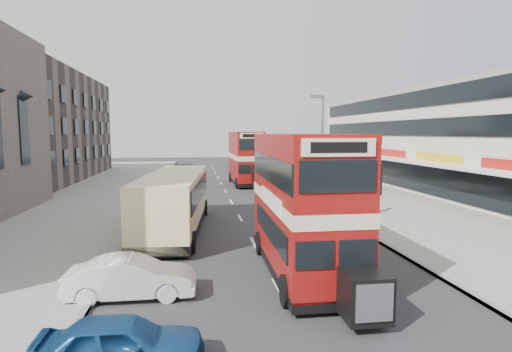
{
  "coord_description": "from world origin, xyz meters",
  "views": [
    {
      "loc": [
        -2.81,
        -11.35,
        5.36
      ],
      "look_at": [
        -0.12,
        6.41,
        3.46
      ],
      "focal_mm": 28.77,
      "sensor_mm": 36.0,
      "label": 1
    }
  ],
  "objects_px": {
    "coach": "(174,200)",
    "car_right_b": "(288,192)",
    "pedestrian_near": "(373,198)",
    "car_left_near": "(121,344)",
    "cyclist": "(287,193)",
    "car_left_front": "(132,277)",
    "bus_second": "(245,158)",
    "car_right_a": "(305,202)",
    "pedestrian_far": "(304,173)",
    "street_lamp": "(321,141)",
    "bus_main": "(302,203)"
  },
  "relations": [
    {
      "from": "bus_second",
      "to": "car_left_near",
      "type": "relative_size",
      "value": 2.57
    },
    {
      "from": "car_left_near",
      "to": "cyclist",
      "type": "xyz_separation_m",
      "value": [
        8.65,
        21.0,
        0.15
      ]
    },
    {
      "from": "car_right_a",
      "to": "pedestrian_far",
      "type": "distance_m",
      "value": 15.81
    },
    {
      "from": "bus_second",
      "to": "pedestrian_far",
      "type": "xyz_separation_m",
      "value": [
        6.4,
        0.46,
        -1.69
      ]
    },
    {
      "from": "car_right_a",
      "to": "car_right_b",
      "type": "height_order",
      "value": "car_right_b"
    },
    {
      "from": "car_left_near",
      "to": "car_right_a",
      "type": "height_order",
      "value": "car_left_near"
    },
    {
      "from": "bus_main",
      "to": "pedestrian_near",
      "type": "xyz_separation_m",
      "value": [
        7.52,
        10.14,
        -1.56
      ]
    },
    {
      "from": "car_left_near",
      "to": "car_right_a",
      "type": "bearing_deg",
      "value": -26.06
    },
    {
      "from": "car_right_a",
      "to": "pedestrian_far",
      "type": "relative_size",
      "value": 2.2
    },
    {
      "from": "car_right_b",
      "to": "pedestrian_near",
      "type": "height_order",
      "value": "pedestrian_near"
    },
    {
      "from": "street_lamp",
      "to": "pedestrian_near",
      "type": "xyz_separation_m",
      "value": [
        2.21,
        -4.36,
        -3.64
      ]
    },
    {
      "from": "car_right_b",
      "to": "cyclist",
      "type": "bearing_deg",
      "value": -11.53
    },
    {
      "from": "bus_second",
      "to": "cyclist",
      "type": "height_order",
      "value": "bus_second"
    },
    {
      "from": "car_right_b",
      "to": "pedestrian_near",
      "type": "xyz_separation_m",
      "value": [
        4.17,
        -6.71,
        0.49
      ]
    },
    {
      "from": "car_right_a",
      "to": "car_left_near",
      "type": "bearing_deg",
      "value": -29.34
    },
    {
      "from": "bus_main",
      "to": "pedestrian_far",
      "type": "bearing_deg",
      "value": -104.62
    },
    {
      "from": "car_left_front",
      "to": "car_right_b",
      "type": "height_order",
      "value": "car_left_front"
    },
    {
      "from": "car_right_a",
      "to": "car_right_b",
      "type": "distance_m",
      "value": 4.41
    },
    {
      "from": "car_left_near",
      "to": "car_right_b",
      "type": "xyz_separation_m",
      "value": [
        9.06,
        22.58,
        0.02
      ]
    },
    {
      "from": "coach",
      "to": "pedestrian_near",
      "type": "relative_size",
      "value": 5.64
    },
    {
      "from": "coach",
      "to": "car_left_front",
      "type": "xyz_separation_m",
      "value": [
        -0.98,
        -9.09,
        -1.05
      ]
    },
    {
      "from": "street_lamp",
      "to": "car_left_near",
      "type": "bearing_deg",
      "value": -118.59
    },
    {
      "from": "street_lamp",
      "to": "car_right_b",
      "type": "distance_m",
      "value": 5.14
    },
    {
      "from": "coach",
      "to": "car_right_b",
      "type": "xyz_separation_m",
      "value": [
        8.46,
        9.26,
        -1.07
      ]
    },
    {
      "from": "bus_main",
      "to": "car_left_front",
      "type": "xyz_separation_m",
      "value": [
        -6.09,
        -1.5,
        -2.03
      ]
    },
    {
      "from": "car_left_front",
      "to": "car_right_a",
      "type": "xyz_separation_m",
      "value": [
        9.67,
        13.96,
        -0.08
      ]
    },
    {
      "from": "coach",
      "to": "car_left_front",
      "type": "bearing_deg",
      "value": -90.76
    },
    {
      "from": "car_left_front",
      "to": "car_right_b",
      "type": "relative_size",
      "value": 0.87
    },
    {
      "from": "bus_main",
      "to": "car_left_near",
      "type": "bearing_deg",
      "value": 45.86
    },
    {
      "from": "car_left_front",
      "to": "car_right_b",
      "type": "bearing_deg",
      "value": -26.17
    },
    {
      "from": "coach",
      "to": "pedestrian_far",
      "type": "height_order",
      "value": "coach"
    },
    {
      "from": "street_lamp",
      "to": "bus_second",
      "type": "relative_size",
      "value": 0.85
    },
    {
      "from": "bus_main",
      "to": "car_right_a",
      "type": "xyz_separation_m",
      "value": [
        3.57,
        12.45,
        -2.1
      ]
    },
    {
      "from": "car_right_b",
      "to": "cyclist",
      "type": "relative_size",
      "value": 2.11
    },
    {
      "from": "street_lamp",
      "to": "car_left_front",
      "type": "height_order",
      "value": "street_lamp"
    },
    {
      "from": "street_lamp",
      "to": "bus_main",
      "type": "relative_size",
      "value": 0.87
    },
    {
      "from": "car_left_front",
      "to": "street_lamp",
      "type": "bearing_deg",
      "value": -34.44
    },
    {
      "from": "car_left_front",
      "to": "car_left_near",
      "type": "bearing_deg",
      "value": -173.86
    },
    {
      "from": "cyclist",
      "to": "car_left_front",
      "type": "bearing_deg",
      "value": -112.14
    },
    {
      "from": "car_left_near",
      "to": "bus_second",
      "type": "bearing_deg",
      "value": -10.92
    },
    {
      "from": "coach",
      "to": "car_right_b",
      "type": "height_order",
      "value": "coach"
    },
    {
      "from": "car_right_b",
      "to": "cyclist",
      "type": "distance_m",
      "value": 1.64
    },
    {
      "from": "coach",
      "to": "car_right_a",
      "type": "bearing_deg",
      "value": 34.6
    },
    {
      "from": "pedestrian_near",
      "to": "car_left_near",
      "type": "bearing_deg",
      "value": 47.8
    },
    {
      "from": "bus_second",
      "to": "car_left_near",
      "type": "bearing_deg",
      "value": 76.93
    },
    {
      "from": "car_right_a",
      "to": "cyclist",
      "type": "bearing_deg",
      "value": -169.47
    },
    {
      "from": "bus_second",
      "to": "car_right_a",
      "type": "distance_m",
      "value": 15.15
    },
    {
      "from": "bus_second",
      "to": "car_right_b",
      "type": "height_order",
      "value": "bus_second"
    },
    {
      "from": "coach",
      "to": "car_left_near",
      "type": "bearing_deg",
      "value": -87.21
    },
    {
      "from": "car_right_b",
      "to": "pedestrian_far",
      "type": "distance_m",
      "value": 11.7
    }
  ]
}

